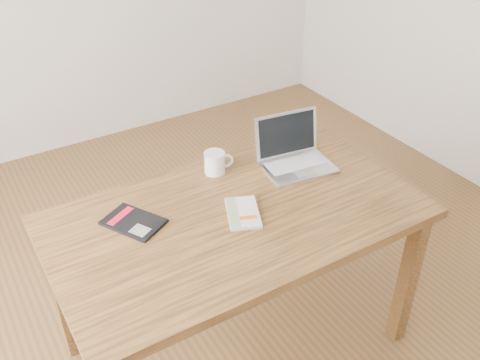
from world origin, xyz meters
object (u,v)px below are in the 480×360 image
laptop (294,155)px  coffee_mug (215,162)px  desk (237,231)px  white_guidebook (243,213)px  black_guidebook (133,222)px

laptop → coffee_mug: (-0.32, 0.12, 0.00)m
coffee_mug → desk: bearing=-87.8°
laptop → coffee_mug: bearing=167.4°
white_guidebook → coffee_mug: bearing=103.3°
desk → laptop: (0.39, 0.17, 0.13)m
desk → white_guidebook: size_ratio=6.35×
white_guidebook → laptop: laptop is taller
black_guidebook → laptop: 0.76m
white_guidebook → black_guidebook: white_guidebook is taller
desk → laptop: bearing=23.9°
desk → laptop: size_ratio=4.35×
white_guidebook → coffee_mug: (0.06, 0.31, 0.04)m
white_guidebook → black_guidebook: 0.41m
laptop → coffee_mug: laptop is taller
desk → black_guidebook: size_ratio=5.46×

